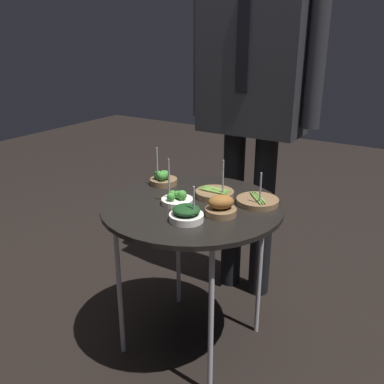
% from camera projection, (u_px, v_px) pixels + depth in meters
% --- Properties ---
extents(ground_plane, '(8.00, 8.00, 0.00)m').
position_uv_depth(ground_plane, '(192.00, 340.00, 1.90)').
color(ground_plane, black).
extents(serving_cart, '(0.71, 0.71, 0.66)m').
position_uv_depth(serving_cart, '(192.00, 214.00, 1.69)').
color(serving_cart, black).
rests_on(serving_cart, ground_plane).
extents(bowl_broccoli_center, '(0.13, 0.13, 0.18)m').
position_uv_depth(bowl_broccoli_center, '(177.00, 199.00, 1.67)').
color(bowl_broccoli_center, silver).
rests_on(bowl_broccoli_center, serving_cart).
extents(bowl_roast_mid_right, '(0.12, 0.12, 0.08)m').
position_uv_depth(bowl_roast_mid_right, '(221.00, 207.00, 1.56)').
color(bowl_roast_mid_right, brown).
rests_on(bowl_roast_mid_right, serving_cart).
extents(bowl_spinach_far_rim, '(0.12, 0.12, 0.14)m').
position_uv_depth(bowl_spinach_far_rim, '(186.00, 214.00, 1.52)').
color(bowl_spinach_far_rim, silver).
rests_on(bowl_spinach_far_rim, serving_cart).
extents(bowl_asparagus_near_rim, '(0.16, 0.16, 0.17)m').
position_uv_depth(bowl_asparagus_near_rim, '(215.00, 193.00, 1.74)').
color(bowl_asparagus_near_rim, brown).
rests_on(bowl_asparagus_near_rim, serving_cart).
extents(bowl_broccoli_front_center, '(0.12, 0.12, 0.17)m').
position_uv_depth(bowl_broccoli_front_center, '(163.00, 179.00, 1.88)').
color(bowl_broccoli_front_center, brown).
rests_on(bowl_broccoli_front_center, serving_cart).
extents(bowl_asparagus_back_right, '(0.17, 0.17, 0.14)m').
position_uv_depth(bowl_asparagus_back_right, '(258.00, 201.00, 1.67)').
color(bowl_asparagus_back_right, brown).
rests_on(bowl_asparagus_back_right, serving_cart).
extents(waiter_figure, '(0.63, 0.24, 1.71)m').
position_uv_depth(waiter_figure, '(254.00, 81.00, 1.93)').
color(waiter_figure, black).
rests_on(waiter_figure, ground_plane).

